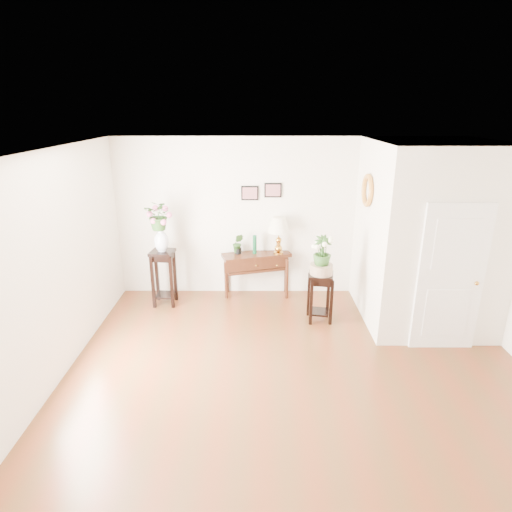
{
  "coord_description": "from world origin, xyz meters",
  "views": [
    {
      "loc": [
        -0.53,
        -4.6,
        3.25
      ],
      "look_at": [
        -0.54,
        1.3,
        1.2
      ],
      "focal_mm": 30.0,
      "sensor_mm": 36.0,
      "label": 1
    }
  ],
  "objects_px": {
    "console_table": "(256,274)",
    "plant_stand_b": "(320,297)",
    "plant_stand_a": "(164,278)",
    "table_lamp": "(279,235)"
  },
  "relations": [
    {
      "from": "console_table",
      "to": "plant_stand_b",
      "type": "xyz_separation_m",
      "value": [
        1.01,
        -0.97,
        -0.0
      ]
    },
    {
      "from": "plant_stand_a",
      "to": "plant_stand_b",
      "type": "xyz_separation_m",
      "value": [
        2.6,
        -0.6,
        -0.09
      ]
    },
    {
      "from": "console_table",
      "to": "table_lamp",
      "type": "distance_m",
      "value": 0.85
    },
    {
      "from": "table_lamp",
      "to": "plant_stand_a",
      "type": "bearing_deg",
      "value": -169.6
    },
    {
      "from": "table_lamp",
      "to": "plant_stand_b",
      "type": "xyz_separation_m",
      "value": [
        0.62,
        -0.97,
        -0.75
      ]
    },
    {
      "from": "table_lamp",
      "to": "console_table",
      "type": "bearing_deg",
      "value": 180.0
    },
    {
      "from": "console_table",
      "to": "plant_stand_b",
      "type": "height_order",
      "value": "console_table"
    },
    {
      "from": "plant_stand_b",
      "to": "console_table",
      "type": "bearing_deg",
      "value": 136.26
    },
    {
      "from": "plant_stand_a",
      "to": "table_lamp",
      "type": "bearing_deg",
      "value": 10.4
    },
    {
      "from": "table_lamp",
      "to": "plant_stand_b",
      "type": "height_order",
      "value": "table_lamp"
    }
  ]
}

